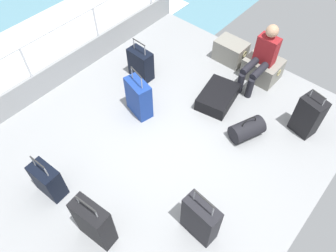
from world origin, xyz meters
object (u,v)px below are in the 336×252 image
Objects in this scene: suitcase_4 at (308,116)px; duffel_bag at (247,129)px; suitcase_0 at (141,64)px; suitcase_2 at (218,97)px; suitcase_1 at (139,98)px; passenger_seated at (262,56)px; suitcase_5 at (94,223)px; cargo_crate_1 at (262,68)px; suitcase_6 at (200,219)px; suitcase_3 at (48,180)px; cargo_crate_0 at (231,51)px.

suitcase_4 is 1.39× the size of duffel_bag.
suitcase_0 reaches higher than suitcase_2.
suitcase_1 is 1.07× the size of suitcase_4.
suitcase_5 is at bearing -90.44° from passenger_seated.
cargo_crate_1 is 0.71× the size of suitcase_6.
suitcase_4 is (1.10, -0.45, -0.23)m from passenger_seated.
cargo_crate_1 is at bearing 90.00° from passenger_seated.
suitcase_3 reaches higher than cargo_crate_1.
suitcase_2 is (0.45, -1.01, -0.09)m from cargo_crate_0.
cargo_crate_1 is 1.09× the size of duffel_bag.
duffel_bag is at bearing 59.57° from suitcase_3.
passenger_seated is (0.67, -0.20, 0.36)m from cargo_crate_0.
suitcase_1 is 1.07× the size of suitcase_2.
suitcase_5 is (1.01, -1.78, 0.05)m from suitcase_1.
suitcase_5 is at bearing -80.31° from cargo_crate_0.
suitcase_1 is at bearing 93.06° from suitcase_3.
suitcase_2 is at bearing 50.44° from suitcase_1.
passenger_seated is 1.28m from duffel_bag.
cargo_crate_0 reaches higher than suitcase_2.
cargo_crate_0 is at bearing 79.56° from suitcase_1.
suitcase_4 is at bearing -29.62° from cargo_crate_1.
cargo_crate_1 is 1.28m from suitcase_4.
cargo_crate_1 reaches higher than suitcase_2.
passenger_seated is at bearing 74.40° from suitcase_2.
passenger_seated is 3.58m from suitcase_5.
suitcase_3 reaches higher than cargo_crate_0.
cargo_crate_1 is at bearing 40.44° from suitcase_0.
suitcase_1 is at bearing -129.56° from suitcase_2.
suitcase_3 is 0.93m from suitcase_5.
passenger_seated is 1.27× the size of suitcase_1.
suitcase_2 is 2.78m from suitcase_5.
duffel_bag is at bearing -47.89° from cargo_crate_0.
suitcase_4 is at bearing -22.03° from passenger_seated.
duffel_bag is at bearing -21.69° from suitcase_2.
suitcase_1 reaches higher than suitcase_4.
suitcase_4 reaches higher than suitcase_2.
suitcase_6 is 1.69m from duffel_bag.
suitcase_5 is at bearing -56.77° from suitcase_0.
cargo_crate_0 is at bearing 117.59° from suitcase_6.
suitcase_5 is 1.22m from suitcase_6.
cargo_crate_0 is 0.54× the size of passenger_seated.
cargo_crate_0 is at bearing 99.69° from suitcase_5.
suitcase_2 is at bearing -164.60° from suitcase_4.
suitcase_0 is 0.87× the size of suitcase_1.
suitcase_6 is at bearing -72.49° from passenger_seated.
suitcase_6 reaches higher than cargo_crate_1.
suitcase_6 is at bearing -60.51° from suitcase_2.
duffel_bag is at bearing 24.17° from suitcase_1.
suitcase_4 is at bearing -20.07° from cargo_crate_0.
suitcase_0 is at bearing -164.92° from suitcase_2.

